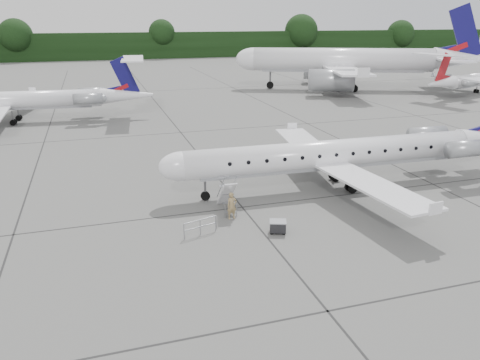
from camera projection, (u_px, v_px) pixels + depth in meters
name	position (u px, v px, depth m)	size (l,w,h in m)	color
ground	(349.00, 217.00, 31.11)	(320.00, 320.00, 0.00)	#60605E
treeline	(140.00, 46.00, 146.90)	(260.00, 4.00, 8.00)	black
main_regional_jet	(333.00, 140.00, 35.35)	(29.54, 21.27, 7.58)	white
airstair	(227.00, 195.00, 31.80)	(0.85, 2.43, 2.37)	white
passenger	(232.00, 206.00, 30.65)	(0.66, 0.44, 1.82)	#927B50
safety_railing	(200.00, 227.00, 28.46)	(2.20, 0.08, 1.00)	gray
baggage_cart	(278.00, 226.00, 28.78)	(0.97, 0.79, 0.84)	black
bg_narrowbody	(343.00, 48.00, 83.37)	(40.83, 29.40, 14.66)	white
bg_regional_left	(2.00, 92.00, 57.41)	(29.83, 21.48, 7.83)	white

